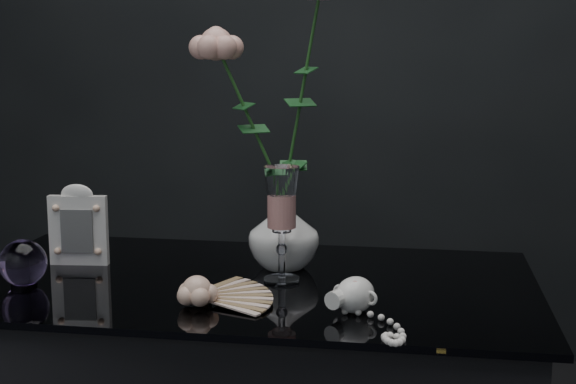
% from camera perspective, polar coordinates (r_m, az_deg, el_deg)
% --- Properties ---
extents(vase, '(0.15, 0.15, 0.14)m').
position_cam_1_polar(vase, '(1.52, -0.31, -2.89)').
color(vase, white).
rests_on(vase, table).
extents(wine_glass, '(0.09, 0.09, 0.21)m').
position_cam_1_polar(wine_glass, '(1.43, -0.45, -2.32)').
color(wine_glass, white).
rests_on(wine_glass, table).
extents(picture_frame, '(0.13, 0.10, 0.16)m').
position_cam_1_polar(picture_frame, '(1.60, -14.69, -2.25)').
color(picture_frame, silver).
rests_on(picture_frame, table).
extents(paperweight, '(0.11, 0.11, 0.08)m').
position_cam_1_polar(paperweight, '(1.49, -18.33, -4.80)').
color(paperweight, '#AC86DA').
rests_on(paperweight, table).
extents(paper_fan, '(0.23, 0.18, 0.02)m').
position_cam_1_polar(paper_fan, '(1.33, -5.98, -7.43)').
color(paper_fan, beige).
rests_on(paper_fan, table).
extents(loose_rose, '(0.14, 0.17, 0.05)m').
position_cam_1_polar(loose_rose, '(1.31, -6.50, -7.01)').
color(loose_rose, beige).
rests_on(loose_rose, table).
extents(pearl_jar, '(0.27, 0.28, 0.06)m').
position_cam_1_polar(pearl_jar, '(1.28, 4.79, -7.18)').
color(pearl_jar, white).
rests_on(pearl_jar, table).
extents(roses, '(0.27, 0.12, 0.48)m').
position_cam_1_polar(roses, '(1.48, -0.79, 7.70)').
color(roses, '#EBA795').
rests_on(roses, vase).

